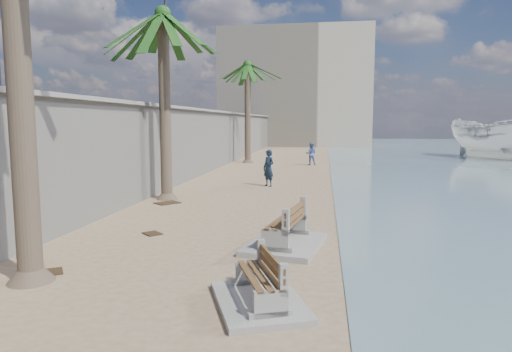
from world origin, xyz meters
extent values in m
plane|color=#96795C|center=(0.00, 0.00, 0.00)|extent=(140.00, 140.00, 0.00)
cube|color=gray|center=(-5.20, 20.00, 1.75)|extent=(0.45, 70.00, 3.50)
cube|color=gray|center=(-5.20, 20.00, 3.55)|extent=(0.80, 70.00, 0.12)
cube|color=#B7AA93|center=(-2.00, 52.00, 7.00)|extent=(18.00, 12.00, 14.00)
cube|color=gray|center=(0.63, -0.24, 0.05)|extent=(1.91, 2.25, 0.10)
cube|color=gray|center=(0.75, 3.22, 0.06)|extent=(1.95, 2.54, 0.13)
cylinder|color=brown|center=(-3.64, 0.22, 3.87)|extent=(0.44, 0.44, 7.75)
cylinder|color=brown|center=(-4.22, 9.17, 3.39)|extent=(0.42, 0.42, 6.78)
cylinder|color=brown|center=(-3.78, 24.98, 3.45)|extent=(0.44, 0.44, 6.90)
cylinder|color=#2D2D33|center=(-5.10, 12.00, 6.11)|extent=(0.12, 0.12, 5.00)
imported|color=#122033|center=(-0.85, 13.17, 0.95)|extent=(0.83, 0.80, 1.91)
imported|color=#4C629D|center=(0.75, 23.88, 0.84)|extent=(0.81, 0.63, 1.68)
imported|color=silver|center=(15.34, 31.12, 1.80)|extent=(5.04, 5.09, 4.40)
cube|color=#382616|center=(-3.62, 0.68, 0.01)|extent=(0.71, 0.68, 0.03)
cube|color=#382616|center=(-3.91, 8.32, 0.01)|extent=(1.01, 1.03, 0.03)
cube|color=#382616|center=(-2.77, 3.93, 0.01)|extent=(0.60, 0.60, 0.03)
camera|label=1|loc=(1.60, -7.12, 2.89)|focal=32.00mm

